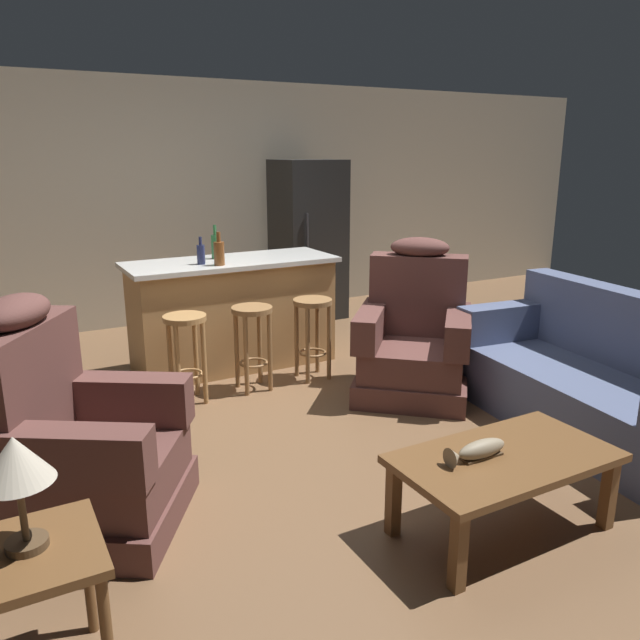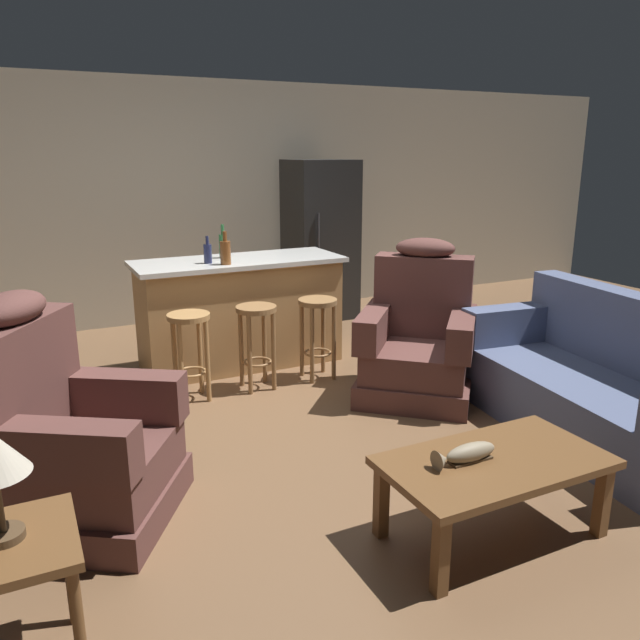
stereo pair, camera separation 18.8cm
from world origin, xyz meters
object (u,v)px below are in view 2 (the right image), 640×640
Objects in this scene: coffee_table at (494,469)px; refrigerator at (320,240)px; end_table at (7,567)px; bottle_short_amber at (223,245)px; recliner_near_island at (418,341)px; bottle_wine_dark at (225,252)px; fish_figurine at (465,454)px; bar_stool_middle at (257,332)px; couch at (600,387)px; bar_stool_right at (318,324)px; recliner_near_lamp at (69,442)px; bar_stool_left at (190,341)px; bottle_tall_green at (208,253)px; kitchen_island at (240,312)px.

refrigerator is at bearing 74.97° from coffee_table.
bottle_short_amber is (1.78, 3.06, 0.60)m from end_table.
coffee_table is at bearing 18.05° from recliner_near_island.
coffee_table is 4.40m from refrigerator.
fish_figurine is at bearing -84.56° from bottle_wine_dark.
refrigerator is at bearing 72.86° from fish_figurine.
fish_figurine is at bearing -85.89° from bar_stool_middle.
couch reaches higher than bar_stool_right.
bottle_short_amber is (1.49, 2.05, 0.64)m from recliner_near_lamp.
bottle_short_amber is (-0.34, 3.14, 0.70)m from coffee_table.
refrigerator is at bearing -79.13° from couch.
bottle_short_amber is at bearing -99.98° from recliner_near_island.
recliner_near_lamp is 2.32m from bottle_wine_dark.
recliner_near_island reaches higher than couch.
bar_stool_right is at bearing -49.98° from couch.
bottle_wine_dark reaches higher than bar_stool_left.
fish_figurine is at bearing 25.69° from couch.
couch reaches higher than bar_stool_left.
couch is 2.51m from bar_stool_middle.
bottle_tall_green is 0.83× the size of bottle_wine_dark.
bottle_tall_green is (1.30, 1.85, 0.61)m from recliner_near_lamp.
bottle_tall_green is at bearing 87.13° from recliner_near_lamp.
recliner_near_lamp reaches higher than coffee_table.
kitchen_island is at bearing 48.90° from bottle_wine_dark.
fish_figurine is 2.46m from bar_stool_left.
bottle_tall_green is (1.58, 2.86, 0.57)m from end_table.
recliner_near_lamp is 4.34m from refrigerator.
refrigerator is at bearing 37.57° from bottle_tall_green.
bottle_wine_dark reaches higher than fish_figurine.
bottle_wine_dark is (1.70, 2.74, 0.59)m from end_table.
couch is 3.69m from refrigerator.
coffee_table is at bearing -2.13° from end_table.
kitchen_island is at bearing 57.50° from end_table.
coffee_table is at bearing -95.02° from bar_stool_right.
refrigerator reaches higher than fish_figurine.
recliner_near_lamp is 5.29× the size of bottle_tall_green.
coffee_table is 2.93m from bottle_wine_dark.
recliner_near_island is 4.41× the size of bottle_wine_dark.
coffee_table is 2.42m from bar_stool_middle.
bottle_short_amber reaches higher than bottle_tall_green.
bottle_tall_green reaches higher than kitchen_island.
couch reaches higher than bar_stool_middle.
bottle_short_amber is at bearing 86.10° from recliner_near_lamp.
end_table is 2.06× the size of bottle_wine_dark.
coffee_table is 2.54m from bar_stool_left.
bottle_wine_dark is (-1.56, -1.40, 0.17)m from refrigerator.
fish_figurine is 2.36m from bar_stool_middle.
bottle_short_amber is at bearing 75.52° from bottle_wine_dark.
recliner_near_lamp reaches higher than bar_stool_right.
recliner_near_island reaches higher than bottle_tall_green.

